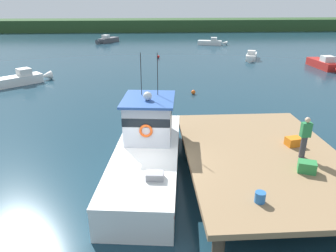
{
  "coord_description": "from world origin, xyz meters",
  "views": [
    {
      "loc": [
        0.37,
        -10.97,
        6.92
      ],
      "look_at": [
        1.2,
        2.58,
        1.4
      ],
      "focal_mm": 34.08,
      "sensor_mm": 36.0,
      "label": 1
    }
  ],
  "objects": [
    {
      "name": "crate_stack_mid_dock",
      "position": [
        5.82,
        -1.5,
        1.4
      ],
      "size": [
        0.72,
        0.63,
        0.4
      ],
      "primitive_type": "cube",
      "rotation": [
        0.0,
        0.0,
        -0.38
      ],
      "color": "#2D8442",
      "rests_on": "dock"
    },
    {
      "name": "far_shoreline",
      "position": [
        0.0,
        62.0,
        1.2
      ],
      "size": [
        120.0,
        8.0,
        2.4
      ],
      "primitive_type": "cube",
      "color": "#284723",
      "rests_on": "ground"
    },
    {
      "name": "bait_bucket",
      "position": [
        3.61,
        -3.15,
        1.37
      ],
      "size": [
        0.32,
        0.32,
        0.34
      ],
      "primitive_type": "cylinder",
      "color": "#2866B2",
      "rests_on": "dock"
    },
    {
      "name": "moored_boat_off_the_point",
      "position": [
        18.54,
        20.87,
        0.46
      ],
      "size": [
        1.55,
        5.35,
        1.35
      ],
      "color": "red",
      "rests_on": "ground"
    },
    {
      "name": "dock",
      "position": [
        4.8,
        0.0,
        1.07
      ],
      "size": [
        6.0,
        9.0,
        1.2
      ],
      "color": "#4C3D2D",
      "rests_on": "ground"
    },
    {
      "name": "moored_boat_far_right",
      "position": [
        -6.22,
        42.68,
        0.42
      ],
      "size": [
        3.44,
        4.57,
        1.23
      ],
      "color": "#4C4C51",
      "rests_on": "ground"
    },
    {
      "name": "deckhand_by_the_boat",
      "position": [
        6.16,
        -0.41,
        2.06
      ],
      "size": [
        0.36,
        0.22,
        1.63
      ],
      "color": "#383842",
      "rests_on": "dock"
    },
    {
      "name": "crate_single_far",
      "position": [
        6.27,
        0.63,
        1.38
      ],
      "size": [
        0.68,
        0.55,
        0.35
      ],
      "primitive_type": "cube",
      "rotation": [
        0.0,
        0.0,
        0.2
      ],
      "color": "orange",
      "rests_on": "dock"
    },
    {
      "name": "moored_boat_mid_harbor",
      "position": [
        10.19,
        38.89,
        0.39
      ],
      "size": [
        4.57,
        2.02,
        1.14
      ],
      "color": "white",
      "rests_on": "ground"
    },
    {
      "name": "moored_boat_outer_mooring",
      "position": [
        12.56,
        26.42,
        0.37
      ],
      "size": [
        2.33,
        4.28,
        1.08
      ],
      "color": "white",
      "rests_on": "ground"
    },
    {
      "name": "moored_boat_near_channel",
      "position": [
        -10.47,
        16.27,
        0.44
      ],
      "size": [
        4.51,
        4.1,
        1.29
      ],
      "color": "white",
      "rests_on": "ground"
    },
    {
      "name": "main_fishing_boat",
      "position": [
        0.26,
        1.14,
        1.01
      ],
      "size": [
        3.42,
        9.94,
        4.8
      ],
      "color": "white",
      "rests_on": "ground"
    },
    {
      "name": "mooring_buoy_inshore",
      "position": [
        1.56,
        27.98,
        0.18
      ],
      "size": [
        0.35,
        0.35,
        0.35
      ],
      "primitive_type": "sphere",
      "color": "red",
      "rests_on": "ground"
    },
    {
      "name": "mooring_buoy_spare_mooring",
      "position": [
        3.74,
        12.35,
        0.17
      ],
      "size": [
        0.33,
        0.33,
        0.33
      ],
      "primitive_type": "sphere",
      "color": "#EA5B19",
      "rests_on": "ground"
    },
    {
      "name": "ground_plane",
      "position": [
        0.0,
        0.0,
        0.0
      ],
      "size": [
        200.0,
        200.0,
        0.0
      ],
      "primitive_type": "plane",
      "color": "#193847"
    }
  ]
}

